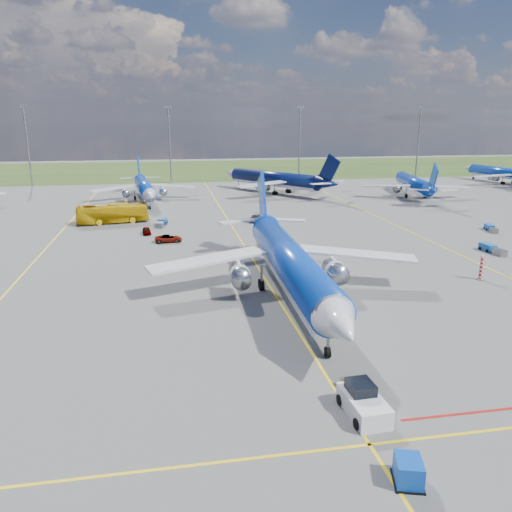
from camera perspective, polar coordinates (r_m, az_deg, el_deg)
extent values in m
plane|color=#585855|center=(49.81, 3.95, -7.18)|extent=(400.00, 400.00, 0.00)
cube|color=#2D4719|center=(195.80, -6.84, 9.80)|extent=(400.00, 80.00, 0.01)
cube|color=yellow|center=(77.79, -1.38, 1.24)|extent=(0.25, 160.00, 0.02)
cube|color=yellow|center=(33.16, 12.86, -20.27)|extent=(60.00, 0.25, 0.02)
cube|color=yellow|center=(88.64, -21.99, 1.88)|extent=(0.25, 120.00, 0.02)
cube|color=yellow|center=(96.06, 15.67, 3.42)|extent=(0.25, 120.00, 0.02)
cube|color=#A5140F|center=(38.06, 23.27, -16.15)|extent=(10.00, 0.25, 0.02)
cylinder|color=slate|center=(159.47, -24.62, 11.21)|extent=(0.50, 0.50, 22.00)
cube|color=slate|center=(159.29, -25.09, 15.25)|extent=(2.20, 0.50, 0.80)
cylinder|color=slate|center=(154.74, -9.82, 12.27)|extent=(0.50, 0.50, 22.00)
cube|color=slate|center=(154.56, -10.02, 16.46)|extent=(2.20, 0.50, 0.80)
cylinder|color=slate|center=(160.18, 4.98, 12.54)|extent=(0.50, 0.50, 22.00)
cube|color=slate|center=(160.00, 5.08, 16.58)|extent=(2.20, 0.50, 0.80)
cylinder|color=slate|center=(174.85, 18.04, 12.10)|extent=(0.50, 0.50, 22.00)
cube|color=slate|center=(174.68, 18.36, 15.80)|extent=(2.20, 0.50, 0.80)
cylinder|color=red|center=(66.87, 24.37, -1.24)|extent=(0.50, 0.50, 3.00)
cube|color=silver|center=(35.46, 12.20, -16.36)|extent=(2.46, 4.42, 1.34)
cube|color=black|center=(35.47, 11.86, -14.59)|extent=(1.73, 1.93, 0.93)
cube|color=slate|center=(37.60, 10.44, -14.46)|extent=(0.37, 2.48, 0.21)
cube|color=#0C43B5|center=(30.60, 17.02, -22.44)|extent=(1.84, 2.09, 1.41)
imported|color=gold|center=(97.77, -16.11, 4.69)|extent=(13.53, 5.44, 3.67)
imported|color=#999999|center=(87.25, -12.39, 2.84)|extent=(1.66, 3.49, 1.15)
imported|color=#999999|center=(80.81, -9.96, 1.99)|extent=(4.41, 2.20, 1.20)
imported|color=#999999|center=(95.70, -0.07, 4.37)|extent=(3.49, 4.97, 1.34)
cube|color=#1B57A4|center=(81.99, 24.97, 0.90)|extent=(1.53, 2.63, 1.08)
cube|color=slate|center=(80.11, 26.07, 0.38)|extent=(1.30, 2.03, 0.88)
cube|color=#184990|center=(94.76, -10.66, 3.92)|extent=(1.91, 2.91, 1.14)
cube|color=slate|center=(92.20, -10.96, 3.52)|extent=(1.59, 2.26, 0.93)
cube|color=#1A4FA1|center=(97.63, 25.12, 3.00)|extent=(1.83, 2.54, 0.96)
cube|color=slate|center=(95.53, 25.53, 2.65)|extent=(1.51, 1.98, 0.79)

